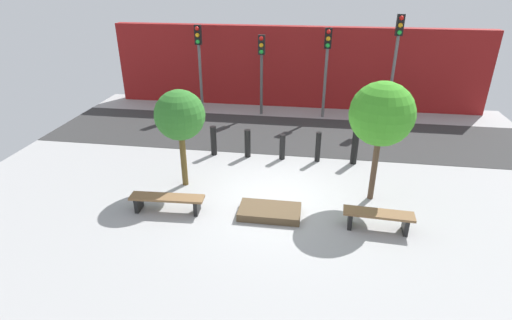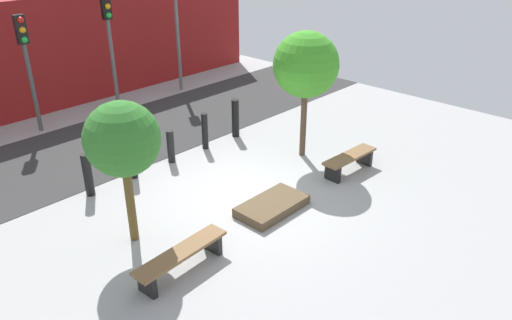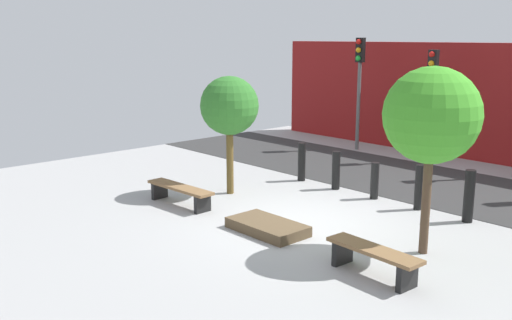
# 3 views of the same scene
# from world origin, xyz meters

# --- Properties ---
(ground_plane) EXTENTS (18.00, 18.00, 0.00)m
(ground_plane) POSITION_xyz_m (0.00, 0.00, 0.00)
(ground_plane) COLOR #9D9D9D
(road_strip) EXTENTS (18.00, 3.89, 0.01)m
(road_strip) POSITION_xyz_m (0.00, 4.81, 0.01)
(road_strip) COLOR #313131
(road_strip) RESTS_ON ground
(building_facade) EXTENTS (16.20, 0.50, 3.49)m
(building_facade) POSITION_xyz_m (0.00, 8.49, 1.75)
(building_facade) COLOR maroon
(building_facade) RESTS_ON ground
(bench_left) EXTENTS (1.91, 0.50, 0.43)m
(bench_left) POSITION_xyz_m (-2.60, -0.99, 0.32)
(bench_left) COLOR black
(bench_left) RESTS_ON ground
(bench_right) EXTENTS (1.65, 0.50, 0.46)m
(bench_right) POSITION_xyz_m (2.60, -0.99, 0.33)
(bench_right) COLOR black
(bench_right) RESTS_ON ground
(planter_bed) EXTENTS (1.55, 0.85, 0.20)m
(planter_bed) POSITION_xyz_m (0.00, -0.79, 0.10)
(planter_bed) COLOR brown
(planter_bed) RESTS_ON ground
(tree_behind_left_bench) EXTENTS (1.37, 1.37, 2.79)m
(tree_behind_left_bench) POSITION_xyz_m (-2.60, 0.46, 2.08)
(tree_behind_left_bench) COLOR brown
(tree_behind_left_bench) RESTS_ON ground
(tree_behind_right_bench) EXTENTS (1.62, 1.62, 3.21)m
(tree_behind_right_bench) POSITION_xyz_m (2.60, 0.46, 2.39)
(tree_behind_right_bench) COLOR #4F3A29
(tree_behind_right_bench) RESTS_ON ground
(bollard_far_left) EXTENTS (0.20, 0.20, 1.00)m
(bollard_far_left) POSITION_xyz_m (-2.29, 2.61, 0.50)
(bollard_far_left) COLOR black
(bollard_far_left) RESTS_ON ground
(bollard_left) EXTENTS (0.20, 0.20, 0.95)m
(bollard_left) POSITION_xyz_m (-1.15, 2.61, 0.47)
(bollard_left) COLOR black
(bollard_left) RESTS_ON ground
(bollard_center) EXTENTS (0.19, 0.19, 0.85)m
(bollard_center) POSITION_xyz_m (0.00, 2.61, 0.43)
(bollard_center) COLOR black
(bollard_center) RESTS_ON ground
(bollard_right) EXTENTS (0.17, 0.17, 0.99)m
(bollard_right) POSITION_xyz_m (1.15, 2.61, 0.50)
(bollard_right) COLOR black
(bollard_right) RESTS_ON ground
(bollard_far_right) EXTENTS (0.21, 0.21, 1.08)m
(bollard_far_right) POSITION_xyz_m (2.29, 2.61, 0.54)
(bollard_far_right) COLOR black
(bollard_far_right) RESTS_ON ground
(traffic_light_west) EXTENTS (0.28, 0.27, 3.64)m
(traffic_light_west) POSITION_xyz_m (-3.93, 7.04, 2.51)
(traffic_light_west) COLOR #5B5B5B
(traffic_light_west) RESTS_ON ground
(traffic_light_mid_west) EXTENTS (0.28, 0.27, 3.30)m
(traffic_light_mid_west) POSITION_xyz_m (-1.31, 7.04, 2.30)
(traffic_light_mid_west) COLOR #4D4D4D
(traffic_light_mid_west) RESTS_ON ground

